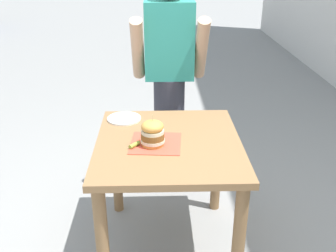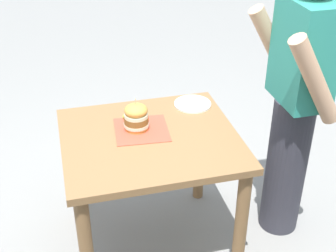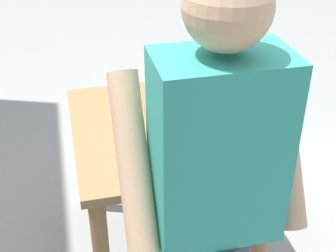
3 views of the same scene
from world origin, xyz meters
name	(u,v)px [view 2 (image 2 of 3)]	position (x,y,z in m)	size (l,w,h in m)	color
ground_plane	(152,242)	(0.00, 0.00, 0.00)	(80.00, 80.00, 0.00)	gray
patio_table	(150,158)	(0.00, 0.00, 0.63)	(0.84, 0.93, 0.77)	olive
serving_paper	(141,130)	(-0.07, -0.03, 0.77)	(0.29, 0.29, 0.00)	#D64C38
sandwich	(136,117)	(-0.09, -0.05, 0.85)	(0.14, 0.14, 0.18)	gold
pickle_spear	(129,118)	(-0.19, -0.07, 0.79)	(0.02, 0.02, 0.07)	#8EA83D
side_plate_with_forks	(193,104)	(-0.28, 0.32, 0.78)	(0.22, 0.22, 0.02)	white
diner_across_table	(296,102)	(0.03, 0.82, 0.88)	(0.55, 0.35, 1.69)	#33333D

